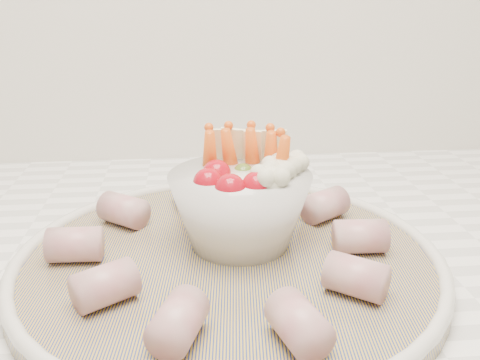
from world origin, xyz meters
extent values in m
cube|color=white|center=(0.00, 1.45, 0.90)|extent=(2.04, 0.62, 0.04)
cylinder|color=navy|center=(0.14, 1.41, 0.93)|extent=(0.41, 0.41, 0.01)
torus|color=silver|center=(0.14, 1.41, 0.94)|extent=(0.38, 0.38, 0.01)
sphere|color=#AC0B19|center=(0.13, 1.42, 1.00)|extent=(0.03, 0.03, 0.03)
sphere|color=#AC0B19|center=(0.15, 1.40, 1.00)|extent=(0.03, 0.03, 0.03)
sphere|color=#AC0B19|center=(0.17, 1.41, 1.00)|extent=(0.03, 0.03, 0.03)
sphere|color=#AC0B19|center=(0.14, 1.44, 1.00)|extent=(0.03, 0.03, 0.03)
sphere|color=#4E6B23|center=(0.16, 1.45, 1.00)|extent=(0.02, 0.02, 0.02)
cone|color=#E65915|center=(0.15, 1.47, 1.01)|extent=(0.03, 0.04, 0.06)
cone|color=#E65915|center=(0.17, 1.47, 1.01)|extent=(0.03, 0.04, 0.06)
cone|color=#E65915|center=(0.19, 1.45, 1.01)|extent=(0.02, 0.04, 0.06)
cone|color=#E65915|center=(0.13, 1.46, 1.01)|extent=(0.02, 0.03, 0.06)
cone|color=#E65915|center=(0.19, 1.44, 1.01)|extent=(0.02, 0.04, 0.06)
sphere|color=beige|center=(0.19, 1.43, 1.00)|extent=(0.03, 0.03, 0.03)
sphere|color=beige|center=(0.18, 1.41, 1.00)|extent=(0.03, 0.03, 0.03)
sphere|color=beige|center=(0.20, 1.45, 1.00)|extent=(0.03, 0.03, 0.03)
cube|color=#F1EEBB|center=(0.16, 1.48, 1.01)|extent=(0.04, 0.03, 0.04)
cube|color=#F1EEBB|center=(0.18, 1.47, 1.01)|extent=(0.04, 0.01, 0.04)
cube|color=#F1EEBB|center=(0.15, 1.48, 1.01)|extent=(0.04, 0.02, 0.04)
cylinder|color=#AC4E5A|center=(0.26, 1.41, 0.95)|extent=(0.05, 0.03, 0.03)
cylinder|color=#AC4E5A|center=(0.25, 1.48, 0.95)|extent=(0.05, 0.05, 0.03)
cylinder|color=#AC4E5A|center=(0.19, 1.53, 0.95)|extent=(0.04, 0.05, 0.03)
cylinder|color=#AC4E5A|center=(0.11, 1.52, 0.95)|extent=(0.04, 0.05, 0.03)
cylinder|color=#AC4E5A|center=(0.05, 1.49, 0.95)|extent=(0.05, 0.05, 0.03)
cylinder|color=#AC4E5A|center=(0.01, 1.42, 0.95)|extent=(0.05, 0.03, 0.03)
cylinder|color=#AC4E5A|center=(0.05, 1.35, 0.95)|extent=(0.05, 0.05, 0.03)
cylinder|color=#AC4E5A|center=(0.10, 1.29, 0.95)|extent=(0.04, 0.05, 0.03)
cylinder|color=#AC4E5A|center=(0.18, 1.28, 0.95)|extent=(0.04, 0.05, 0.03)
cylinder|color=#AC4E5A|center=(0.24, 1.34, 0.95)|extent=(0.05, 0.05, 0.03)
camera|label=1|loc=(0.11, 0.99, 1.16)|focal=40.00mm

